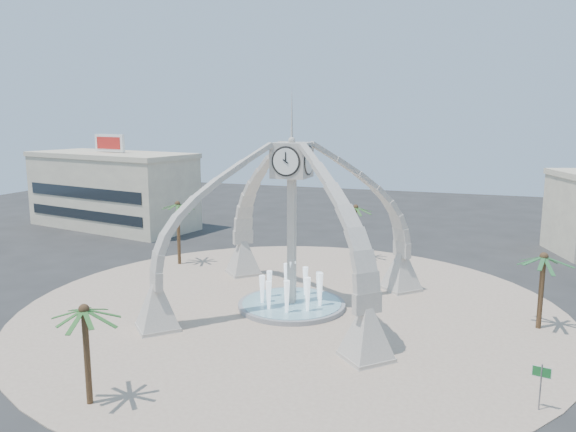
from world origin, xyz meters
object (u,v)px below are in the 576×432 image
(palm_north, at_px, (356,208))
(clock_tower, at_px, (292,223))
(palm_south, at_px, (84,311))
(palm_east, at_px, (544,258))
(palm_west, at_px, (178,205))
(street_sign, at_px, (541,378))
(fountain, at_px, (292,304))

(palm_north, bearing_deg, clock_tower, -94.56)
(palm_south, bearing_deg, palm_north, 79.41)
(palm_east, height_order, palm_south, palm_east)
(clock_tower, relative_size, palm_north, 3.02)
(palm_east, distance_m, palm_north, 21.20)
(palm_north, xyz_separation_m, palm_south, (-6.08, -32.51, -0.36))
(palm_east, distance_m, palm_south, 28.59)
(palm_north, bearing_deg, palm_west, -154.42)
(clock_tower, height_order, palm_west, clock_tower)
(palm_east, bearing_deg, clock_tower, -174.69)
(palm_east, height_order, street_sign, palm_east)
(fountain, xyz_separation_m, palm_west, (-14.34, 8.24, 5.53))
(palm_north, distance_m, palm_south, 33.07)
(palm_south, bearing_deg, clock_tower, 73.97)
(fountain, height_order, street_sign, fountain)
(palm_south, bearing_deg, street_sign, 17.72)
(palm_north, height_order, palm_south, palm_north)
(palm_east, bearing_deg, palm_north, 138.23)
(palm_south, height_order, street_sign, palm_south)
(fountain, height_order, palm_south, palm_south)
(palm_east, distance_m, palm_west, 32.11)
(palm_east, bearing_deg, fountain, -174.69)
(clock_tower, distance_m, palm_north, 15.81)
(fountain, relative_size, palm_west, 1.22)
(palm_east, bearing_deg, palm_south, -139.97)
(palm_west, xyz_separation_m, palm_north, (15.59, 7.46, -0.59))
(street_sign, bearing_deg, fountain, 159.54)
(clock_tower, relative_size, fountain, 2.24)
(palm_west, bearing_deg, street_sign, -30.97)
(palm_west, bearing_deg, palm_north, 25.58)
(clock_tower, height_order, palm_south, clock_tower)
(palm_north, relative_size, street_sign, 2.46)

